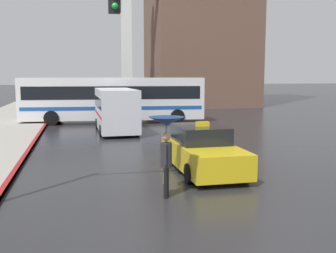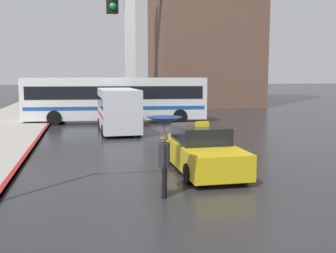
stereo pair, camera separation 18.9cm
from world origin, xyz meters
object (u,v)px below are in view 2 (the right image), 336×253
(taxi, at_px, (201,150))
(traffic_light, at_px, (29,40))
(pedestrian_with_umbrella, at_px, (164,135))
(city_bus, at_px, (116,98))
(monument_cross, at_px, (130,17))
(ambulance_van, at_px, (118,108))

(taxi, height_order, traffic_light, traffic_light)
(traffic_light, bearing_deg, pedestrian_with_umbrella, -1.89)
(taxi, xyz_separation_m, traffic_light, (-5.05, -2.55, 3.33))
(city_bus, bearing_deg, taxi, 11.66)
(city_bus, distance_m, monument_cross, 12.59)
(ambulance_van, bearing_deg, monument_cross, -100.31)
(ambulance_van, distance_m, pedestrian_with_umbrella, 12.63)
(taxi, relative_size, ambulance_van, 0.83)
(monument_cross, bearing_deg, ambulance_van, -99.51)
(ambulance_van, relative_size, pedestrian_with_umbrella, 2.62)
(monument_cross, bearing_deg, traffic_light, -101.57)
(ambulance_van, relative_size, city_bus, 0.45)
(pedestrian_with_umbrella, bearing_deg, city_bus, 17.40)
(taxi, height_order, monument_cross, monument_cross)
(taxi, relative_size, monument_cross, 0.30)
(ambulance_van, distance_m, traffic_light, 13.18)
(taxi, xyz_separation_m, monument_cross, (0.58, 24.93, 7.97))
(ambulance_van, height_order, monument_cross, monument_cross)
(taxi, bearing_deg, ambulance_van, -79.07)
(traffic_light, bearing_deg, city_bus, 78.85)
(ambulance_van, xyz_separation_m, pedestrian_with_umbrella, (0.10, -12.63, 0.30))
(ambulance_van, distance_m, city_bus, 4.71)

